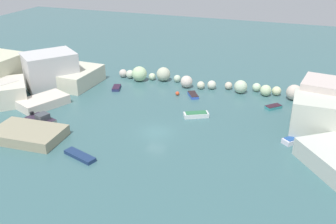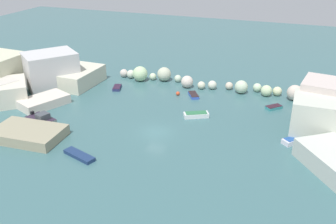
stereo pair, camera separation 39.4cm
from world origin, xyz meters
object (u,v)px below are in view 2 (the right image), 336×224
at_px(moored_boat_4, 41,120).
at_px(moored_boat_5, 79,155).
at_px(stone_dock, 28,134).
at_px(moored_boat_2, 117,88).
at_px(moored_boat_3, 295,140).
at_px(moored_boat_0, 274,107).
at_px(moored_boat_1, 196,115).
at_px(moored_boat_6, 194,95).
at_px(channel_buoy, 178,93).

xyz_separation_m(moored_boat_4, moored_boat_5, (9.72, -5.65, -0.40)).
height_order(stone_dock, moored_boat_2, stone_dock).
relative_size(moored_boat_3, moored_boat_4, 0.74).
distance_m(moored_boat_0, moored_boat_3, 10.42).
bearing_deg(moored_boat_1, moored_boat_6, -98.40).
relative_size(stone_dock, moored_boat_6, 2.90).
bearing_deg(stone_dock, moored_boat_2, 82.59).
bearing_deg(moored_boat_4, stone_dock, -57.01).
xyz_separation_m(stone_dock, moored_boat_0, (28.79, 20.72, -0.43)).
distance_m(moored_boat_0, moored_boat_2, 26.23).
xyz_separation_m(moored_boat_2, moored_boat_5, (6.17, -21.54, -0.01)).
bearing_deg(moored_boat_3, moored_boat_0, -118.29).
bearing_deg(moored_boat_0, stone_dock, -9.64).
relative_size(moored_boat_1, moored_boat_5, 0.83).
bearing_deg(moored_boat_3, moored_boat_1, -60.34).
bearing_deg(moored_boat_4, moored_boat_6, 64.68).
xyz_separation_m(moored_boat_2, moored_boat_3, (29.91, -8.83, 0.11)).
bearing_deg(moored_boat_2, moored_boat_4, 149.63).
height_order(moored_boat_3, moored_boat_5, moored_boat_3).
height_order(channel_buoy, moored_boat_5, channel_buoy).
height_order(moored_boat_3, moored_boat_4, moored_boat_4).
relative_size(stone_dock, moored_boat_3, 2.54).
height_order(channel_buoy, moored_boat_3, moored_boat_3).
bearing_deg(moored_boat_6, moored_boat_5, -48.23).
xyz_separation_m(moored_boat_5, moored_boat_6, (7.16, 22.90, 0.01)).
xyz_separation_m(moored_boat_2, moored_boat_6, (13.33, 1.36, -0.01)).
bearing_deg(moored_boat_0, channel_buoy, -45.45).
relative_size(stone_dock, moored_boat_4, 1.87).
height_order(moored_boat_4, moored_boat_6, moored_boat_4).
bearing_deg(channel_buoy, moored_boat_3, -27.00).
bearing_deg(moored_boat_3, moored_boat_6, -80.60).
bearing_deg(moored_boat_6, moored_boat_0, 57.16).
bearing_deg(stone_dock, moored_boat_0, 35.75).
xyz_separation_m(stone_dock, channel_buoy, (13.33, 20.74, -0.34)).
bearing_deg(moored_boat_5, moored_boat_6, -89.31).
bearing_deg(moored_boat_6, stone_dock, -67.78).
relative_size(moored_boat_3, moored_boat_5, 0.77).
distance_m(moored_boat_1, moored_boat_3, 14.20).
distance_m(channel_buoy, moored_boat_0, 15.47).
bearing_deg(moored_boat_1, moored_boat_4, -1.37).
distance_m(stone_dock, moored_boat_2, 19.98).
distance_m(moored_boat_3, moored_boat_5, 26.93).
distance_m(channel_buoy, moored_boat_3, 21.50).
relative_size(moored_boat_2, moored_boat_4, 0.59).
bearing_deg(stone_dock, channel_buoy, 57.28).
bearing_deg(channel_buoy, moored_boat_1, -53.12).
bearing_deg(moored_boat_3, moored_boat_4, -37.13).
xyz_separation_m(moored_boat_0, moored_boat_1, (-10.24, -6.96, 0.10)).
bearing_deg(moored_boat_0, moored_boat_6, -47.36).
relative_size(channel_buoy, moored_boat_2, 0.23).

